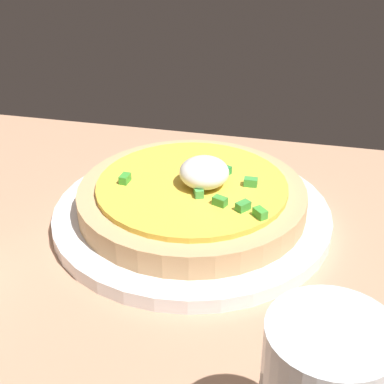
{
  "coord_description": "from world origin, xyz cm",
  "views": [
    {
      "loc": [
        -8.0,
        36.85,
        35.12
      ],
      "look_at": [
        2.81,
        -11.12,
        6.46
      ],
      "focal_mm": 54.61,
      "sensor_mm": 36.0,
      "label": 1
    }
  ],
  "objects": [
    {
      "name": "plate",
      "position": [
        2.81,
        -11.12,
        3.75
      ],
      "size": [
        27.49,
        27.49,
        1.42
      ],
      "primitive_type": "cylinder",
      "color": "white",
      "rests_on": "dining_table"
    },
    {
      "name": "dining_table",
      "position": [
        0.0,
        0.0,
        1.52
      ],
      "size": [
        108.63,
        64.27,
        3.04
      ],
      "primitive_type": "cube",
      "color": "tan",
      "rests_on": "ground"
    },
    {
      "name": "pizza",
      "position": [
        2.75,
        -11.11,
        6.0
      ],
      "size": [
        22.37,
        22.37,
        5.77
      ],
      "color": "tan",
      "rests_on": "plate"
    }
  ]
}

